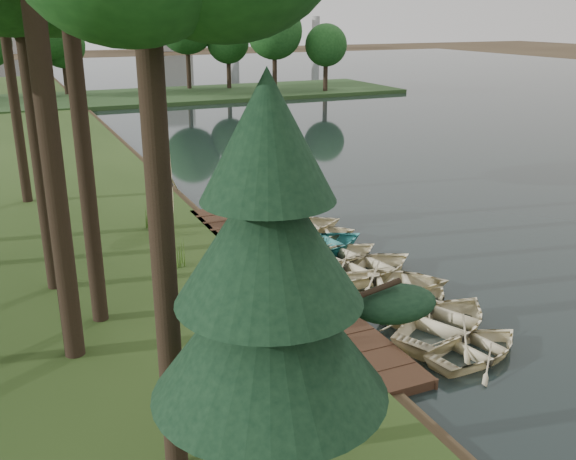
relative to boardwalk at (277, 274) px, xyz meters
name	(u,v)px	position (x,y,z in m)	size (l,w,h in m)	color
ground	(318,271)	(1.60, 0.00, -0.15)	(300.00, 300.00, 0.00)	#3D2F1D
water	(538,126)	(31.60, 20.00, -0.12)	(130.00, 200.00, 0.05)	black
boardwalk	(277,274)	(0.00, 0.00, 0.00)	(1.60, 16.00, 0.30)	#382215
peninsula	(175,96)	(9.60, 50.00, 0.08)	(50.00, 14.00, 0.45)	#253F1C
far_trees	(140,36)	(6.27, 50.00, 6.28)	(45.60, 5.60, 8.80)	black
bridge	(104,21)	(13.91, 120.00, 6.93)	(95.90, 4.00, 8.60)	#A5A5A0
building_a	(166,11)	(31.60, 140.00, 8.85)	(10.00, 8.00, 18.00)	#A5A5A0
building_b	(8,25)	(-3.40, 145.00, 5.85)	(8.00, 8.00, 12.00)	#A5A5A0
rowboat_0	(478,346)	(2.68, -7.17, 0.22)	(2.24, 3.13, 0.65)	beige
rowboat_1	(446,320)	(2.74, -5.75, 0.31)	(2.81, 3.94, 0.82)	beige
rowboat_2	(417,301)	(2.85, -4.22, 0.22)	(2.20, 3.07, 0.64)	beige
rowboat_3	(388,281)	(2.75, -2.74, 0.31)	(2.82, 3.95, 0.82)	beige
rowboat_4	(368,266)	(2.82, -1.34, 0.31)	(2.86, 4.00, 0.83)	beige
rowboat_5	(339,255)	(2.47, 0.09, 0.28)	(2.65, 3.71, 0.77)	beige
rowboat_6	(320,243)	(2.43, 1.46, 0.30)	(2.78, 3.90, 0.81)	teal
rowboat_7	(315,232)	(2.87, 2.80, 0.25)	(2.39, 3.35, 0.69)	beige
rowboat_8	(298,225)	(2.56, 3.73, 0.31)	(2.82, 3.95, 0.82)	beige
stored_rowboat	(170,220)	(-2.17, 5.96, 0.50)	(2.43, 3.40, 0.70)	beige
pine_tree	(269,274)	(-4.63, -10.51, 4.80)	(3.80, 3.80, 7.70)	black
reeds_0	(319,331)	(-1.07, -5.31, 0.58)	(0.60, 0.60, 0.86)	#3F661E
reeds_1	(177,252)	(-3.00, 1.83, 0.63)	(0.60, 0.60, 0.95)	#3F661E
reeds_2	(160,224)	(-2.77, 5.19, 0.62)	(0.60, 0.60, 0.93)	#3F661E
reeds_3	(152,218)	(-2.87, 6.22, 0.60)	(0.60, 0.60, 0.90)	#3F661E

